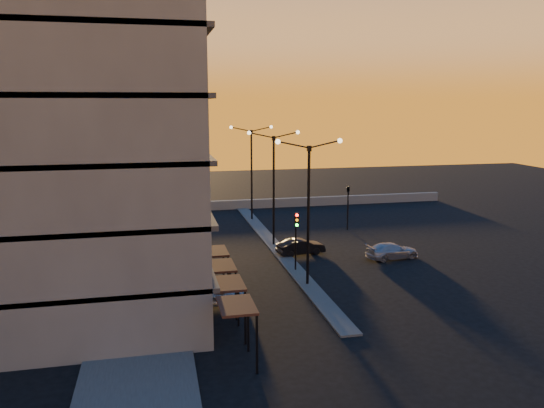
{
  "coord_description": "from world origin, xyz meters",
  "views": [
    {
      "loc": [
        -9.41,
        -31.63,
        11.68
      ],
      "look_at": [
        -0.95,
        6.37,
        4.24
      ],
      "focal_mm": 35.0,
      "sensor_mm": 36.0,
      "label": 1
    }
  ],
  "objects_px": {
    "traffic_light_main": "(296,232)",
    "car_sedan": "(301,247)",
    "streetlamp_mid": "(274,179)",
    "car_hatchback": "(211,294)",
    "car_wagon": "(392,251)"
  },
  "relations": [
    {
      "from": "car_hatchback",
      "to": "car_wagon",
      "type": "distance_m",
      "value": 15.9
    },
    {
      "from": "traffic_light_main",
      "to": "car_hatchback",
      "type": "relative_size",
      "value": 1.04
    },
    {
      "from": "streetlamp_mid",
      "to": "car_wagon",
      "type": "distance_m",
      "value": 10.96
    },
    {
      "from": "car_wagon",
      "to": "car_sedan",
      "type": "bearing_deg",
      "value": 60.54
    },
    {
      "from": "traffic_light_main",
      "to": "car_wagon",
      "type": "relative_size",
      "value": 1.02
    },
    {
      "from": "streetlamp_mid",
      "to": "traffic_light_main",
      "type": "relative_size",
      "value": 2.24
    },
    {
      "from": "car_hatchback",
      "to": "streetlamp_mid",
      "type": "bearing_deg",
      "value": -40.99
    },
    {
      "from": "traffic_light_main",
      "to": "car_hatchback",
      "type": "height_order",
      "value": "traffic_light_main"
    },
    {
      "from": "streetlamp_mid",
      "to": "car_hatchback",
      "type": "bearing_deg",
      "value": -118.21
    },
    {
      "from": "streetlamp_mid",
      "to": "car_hatchback",
      "type": "relative_size",
      "value": 2.32
    },
    {
      "from": "traffic_light_main",
      "to": "car_wagon",
      "type": "xyz_separation_m",
      "value": [
        8.0,
        1.54,
        -2.28
      ]
    },
    {
      "from": "car_hatchback",
      "to": "car_sedan",
      "type": "height_order",
      "value": "car_hatchback"
    },
    {
      "from": "car_sedan",
      "to": "car_wagon",
      "type": "xyz_separation_m",
      "value": [
        6.5,
        -2.57,
        -0.02
      ]
    },
    {
      "from": "traffic_light_main",
      "to": "car_sedan",
      "type": "xyz_separation_m",
      "value": [
        1.5,
        4.11,
        -2.26
      ]
    },
    {
      "from": "streetlamp_mid",
      "to": "car_sedan",
      "type": "bearing_deg",
      "value": -63.6
    }
  ]
}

